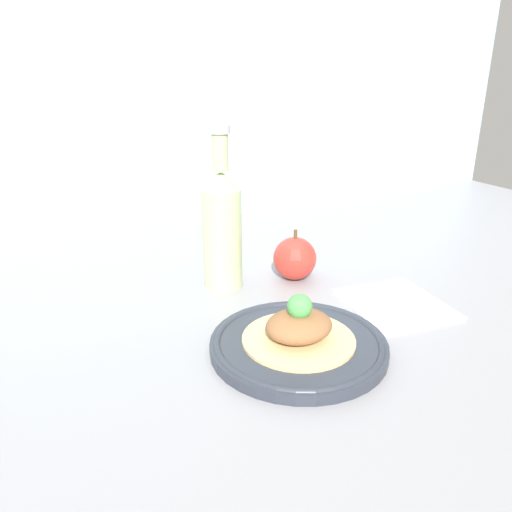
% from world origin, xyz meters
% --- Properties ---
extents(ground_plane, '(1.80, 1.10, 0.04)m').
position_xyz_m(ground_plane, '(0.00, 0.00, -0.02)').
color(ground_plane, gray).
extents(wall_backsplash, '(1.80, 0.03, 0.80)m').
position_xyz_m(wall_backsplash, '(0.00, 0.54, 0.40)').
color(wall_backsplash, '#9EBCCC').
rests_on(wall_backsplash, ground_plane).
extents(plate, '(0.22, 0.22, 0.02)m').
position_xyz_m(plate, '(-0.09, -0.05, 0.01)').
color(plate, '#2D333D').
rests_on(plate, ground_plane).
extents(plated_food, '(0.14, 0.14, 0.06)m').
position_xyz_m(plated_food, '(-0.09, -0.05, 0.03)').
color(plated_food, '#D6BC7F').
rests_on(plated_food, plate).
extents(cider_bottle, '(0.06, 0.06, 0.25)m').
position_xyz_m(cider_bottle, '(-0.09, 0.17, 0.10)').
color(cider_bottle, '#B7D18E').
rests_on(cider_bottle, ground_plane).
extents(apple, '(0.07, 0.07, 0.08)m').
position_xyz_m(apple, '(0.02, 0.14, 0.04)').
color(apple, red).
rests_on(apple, ground_plane).
extents(napkin, '(0.15, 0.16, 0.01)m').
position_xyz_m(napkin, '(0.10, -0.02, 0.00)').
color(napkin, white).
rests_on(napkin, ground_plane).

